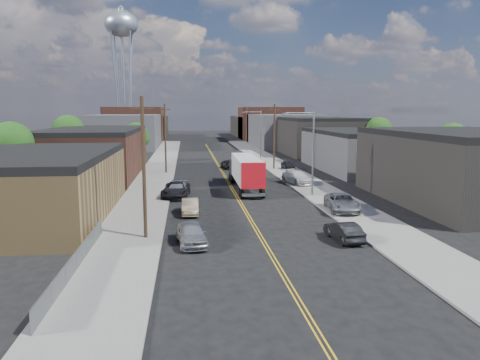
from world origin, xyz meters
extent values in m
plane|color=black|center=(0.00, 60.00, 0.00)|extent=(260.00, 260.00, 0.00)
cube|color=gold|center=(0.00, 45.00, 0.01)|extent=(0.32, 120.00, 0.01)
cube|color=slate|center=(-9.50, 45.00, 0.07)|extent=(5.00, 140.00, 0.15)
cube|color=slate|center=(9.50, 45.00, 0.07)|extent=(5.00, 140.00, 0.15)
cube|color=olive|center=(-18.00, 18.00, 2.50)|extent=(12.00, 22.00, 5.00)
cube|color=black|center=(-18.00, 18.00, 5.30)|extent=(12.00, 22.00, 0.60)
cube|color=#522C21|center=(-18.00, 44.00, 3.00)|extent=(12.00, 26.00, 6.00)
cube|color=black|center=(-18.00, 44.00, 6.30)|extent=(12.00, 26.00, 0.60)
cube|color=black|center=(22.00, 20.00, 3.25)|extent=(14.00, 22.00, 6.50)
cube|color=black|center=(22.00, 20.00, 6.80)|extent=(14.00, 22.00, 0.60)
cube|color=navy|center=(15.20, 20.00, 3.60)|extent=(0.30, 20.00, 0.80)
cube|color=#38383B|center=(22.00, 46.00, 2.75)|extent=(14.00, 24.00, 5.50)
cube|color=black|center=(22.00, 46.00, 5.80)|extent=(14.00, 24.00, 0.60)
cube|color=black|center=(22.00, 72.00, 3.50)|extent=(14.00, 22.00, 7.00)
cube|color=black|center=(22.00, 72.00, 7.30)|extent=(14.00, 22.00, 0.60)
cube|color=#38383B|center=(-20.00, 95.00, 4.00)|extent=(16.00, 30.00, 8.00)
cube|color=#38383B|center=(20.00, 95.00, 4.00)|extent=(16.00, 30.00, 8.00)
cube|color=#522C21|center=(-20.00, 120.00, 5.00)|extent=(16.00, 26.00, 10.00)
cube|color=#522C21|center=(20.00, 120.00, 5.00)|extent=(16.00, 26.00, 10.00)
cube|color=black|center=(-20.00, 140.00, 3.50)|extent=(16.00, 40.00, 7.00)
cube|color=black|center=(20.00, 140.00, 3.50)|extent=(16.00, 40.00, 7.00)
cylinder|color=gray|center=(-22.00, 110.00, 15.00)|extent=(0.80, 0.80, 30.00)
cylinder|color=gray|center=(-23.76, 108.24, 15.00)|extent=(1.94, 1.94, 29.98)
cylinder|color=gray|center=(-20.24, 108.24, 15.00)|extent=(1.94, 1.94, 29.98)
cylinder|color=gray|center=(-23.76, 111.76, 15.00)|extent=(1.94, 1.94, 29.98)
cylinder|color=gray|center=(-20.24, 111.76, 15.00)|extent=(1.94, 1.94, 29.98)
ellipsoid|color=#9EA8B2|center=(-22.00, 110.00, 32.00)|extent=(9.00, 9.00, 6.75)
cylinder|color=#9EA8B2|center=(-22.00, 110.00, 35.60)|extent=(1.60, 1.60, 1.20)
cone|color=#9EA8B2|center=(-22.00, 110.00, 36.50)|extent=(1.80, 1.80, 0.80)
cylinder|color=gray|center=(8.00, 25.00, 4.50)|extent=(0.18, 0.18, 9.00)
cylinder|color=gray|center=(6.50, 25.00, 8.80)|extent=(3.00, 0.12, 0.12)
cube|color=gray|center=(5.00, 25.00, 8.70)|extent=(0.60, 0.25, 0.18)
cylinder|color=gray|center=(8.00, 60.00, 4.50)|extent=(0.18, 0.18, 9.00)
cylinder|color=gray|center=(6.50, 60.00, 8.80)|extent=(3.00, 0.12, 0.12)
cube|color=gray|center=(5.00, 60.00, 8.70)|extent=(0.60, 0.25, 0.18)
cylinder|color=black|center=(-8.20, 10.00, 5.00)|extent=(0.26, 0.26, 10.00)
cube|color=black|center=(-8.20, 10.00, 9.20)|extent=(1.60, 0.12, 0.12)
cylinder|color=black|center=(-8.20, 45.00, 5.00)|extent=(0.26, 0.26, 10.00)
cube|color=black|center=(-8.20, 45.00, 9.20)|extent=(1.60, 0.12, 0.12)
cylinder|color=black|center=(8.20, 48.00, 5.00)|extent=(0.26, 0.26, 10.00)
cube|color=black|center=(8.20, 48.00, 9.20)|extent=(1.60, 0.12, 0.12)
cube|color=slate|center=(-11.50, 3.50, 0.60)|extent=(0.02, 16.00, 1.20)
cube|color=slate|center=(-11.50, 3.50, 1.20)|extent=(0.05, 16.00, 0.05)
cylinder|color=black|center=(-24.00, 30.00, 2.12)|extent=(0.36, 0.36, 4.25)
sphere|color=#183B10|center=(-24.00, 30.00, 5.53)|extent=(4.76, 4.76, 4.76)
sphere|color=#183B10|center=(-23.40, 30.30, 4.68)|extent=(3.74, 3.74, 3.74)
sphere|color=#183B10|center=(-24.50, 29.60, 4.93)|extent=(3.40, 3.40, 3.40)
cylinder|color=black|center=(-24.00, 55.00, 2.25)|extent=(0.36, 0.36, 4.50)
sphere|color=#183B10|center=(-24.00, 55.00, 5.85)|extent=(5.04, 5.04, 5.04)
sphere|color=#183B10|center=(-23.40, 55.30, 4.95)|extent=(3.96, 3.96, 3.96)
sphere|color=#183B10|center=(-24.50, 54.60, 5.22)|extent=(3.60, 3.60, 3.60)
cylinder|color=black|center=(-14.00, 62.00, 1.88)|extent=(0.36, 0.36, 3.75)
sphere|color=#183B10|center=(-14.00, 62.00, 4.88)|extent=(4.20, 4.20, 4.20)
sphere|color=#183B10|center=(-13.40, 62.30, 4.12)|extent=(3.30, 3.30, 3.30)
sphere|color=#183B10|center=(-14.50, 61.60, 4.35)|extent=(3.00, 3.00, 3.00)
cylinder|color=black|center=(30.00, 36.00, 2.00)|extent=(0.36, 0.36, 4.00)
sphere|color=#183B10|center=(30.00, 36.00, 5.20)|extent=(4.48, 4.48, 4.48)
sphere|color=#183B10|center=(30.60, 36.30, 4.40)|extent=(3.52, 3.52, 3.52)
sphere|color=#183B10|center=(29.50, 35.60, 4.64)|extent=(3.20, 3.20, 3.20)
cylinder|color=black|center=(30.00, 60.00, 2.12)|extent=(0.36, 0.36, 4.25)
sphere|color=#183B10|center=(30.00, 60.00, 5.53)|extent=(4.76, 4.76, 4.76)
sphere|color=#183B10|center=(30.60, 60.30, 4.68)|extent=(3.74, 3.74, 3.74)
sphere|color=#183B10|center=(29.50, 59.60, 4.93)|extent=(3.40, 3.40, 3.40)
cube|color=#BCBCBC|center=(1.50, 29.38, 2.48)|extent=(2.66, 11.49, 2.67)
cube|color=#AE0D16|center=(1.50, 23.66, 2.48)|extent=(2.50, 0.16, 2.69)
cube|color=gray|center=(1.50, 23.66, 0.52)|extent=(2.37, 0.64, 0.25)
cube|color=black|center=(1.50, 36.44, 1.48)|extent=(2.43, 3.09, 2.96)
cylinder|color=black|center=(1.50, 25.06, 0.48)|extent=(2.50, 0.99, 0.95)
cylinder|color=black|center=(1.50, 36.44, 0.48)|extent=(2.40, 0.99, 0.95)
imported|color=#9EA1A3|center=(-5.00, 8.16, 0.78)|extent=(2.37, 4.76, 1.56)
imported|color=#917D5F|center=(-5.00, 17.73, 0.68)|extent=(1.44, 4.11, 1.35)
imported|color=black|center=(-6.40, 26.00, 0.80)|extent=(3.13, 5.97, 1.60)
imported|color=#A9AAAE|center=(-6.26, 26.00, 0.77)|extent=(2.79, 5.51, 1.53)
imported|color=black|center=(5.63, 8.00, 0.68)|extent=(1.83, 4.23, 1.35)
imported|color=gray|center=(8.55, 16.92, 0.92)|extent=(3.16, 5.77, 1.53)
imported|color=silver|center=(8.20, 32.80, 0.92)|extent=(3.47, 5.69, 1.54)
imported|color=black|center=(10.08, 46.49, 0.82)|extent=(1.69, 3.98, 1.34)
imported|color=black|center=(1.50, 49.98, 0.64)|extent=(2.52, 4.77, 1.28)
camera|label=1|loc=(-5.23, -22.78, 9.05)|focal=35.00mm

